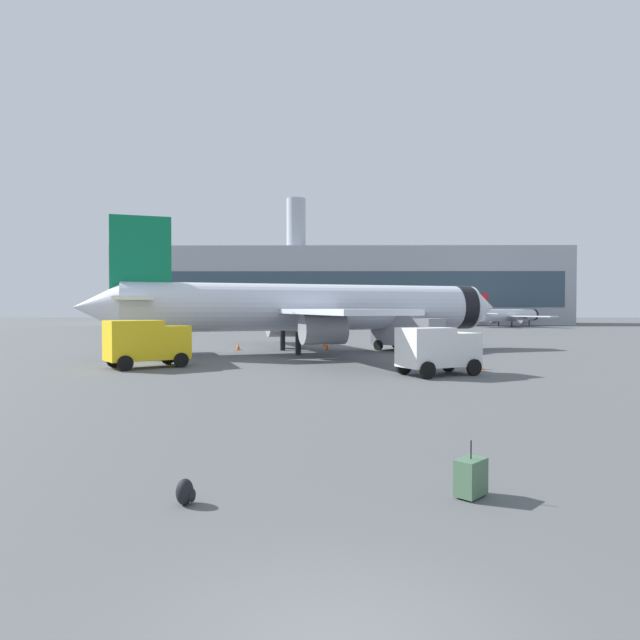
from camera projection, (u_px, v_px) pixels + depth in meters
airplane_at_gate at (311, 308)px, 44.96m from camera, size 34.82×31.83×10.50m
airplane_taxiing at (508, 315)px, 106.44m from camera, size 18.53×16.98×6.37m
service_truck at (146, 341)px, 33.36m from camera, size 5.17×4.61×2.90m
fuel_truck at (406, 330)px, 46.20m from camera, size 5.93×5.95×3.20m
cargo_van at (438, 349)px, 29.58m from camera, size 4.83×3.88×2.60m
safety_cone_near at (238, 347)px, 47.16m from camera, size 0.44×0.44×0.62m
safety_cone_mid at (480, 363)px, 32.48m from camera, size 0.44×0.44×0.72m
safety_cone_far at (325, 343)px, 51.47m from camera, size 0.44×0.44×0.65m
safety_cone_outer at (327, 346)px, 47.80m from camera, size 0.44×0.44×0.70m
rolling_suitcase at (471, 477)px, 10.54m from camera, size 0.73×0.74×1.10m
traveller_backpack at (186, 492)px, 10.14m from camera, size 0.36×0.40×0.48m
terminal_building at (340, 287)px, 126.50m from camera, size 98.86×22.19×28.87m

